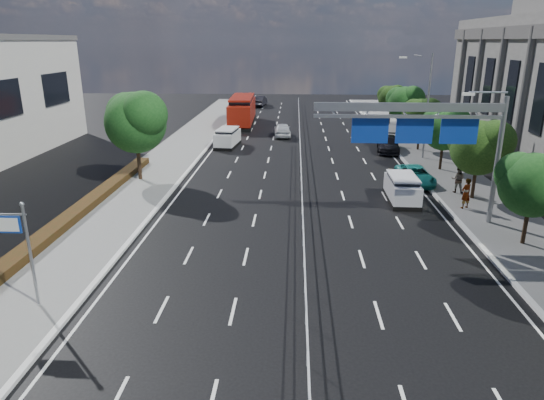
{
  "coord_description": "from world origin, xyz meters",
  "views": [
    {
      "loc": [
        -0.5,
        -16.39,
        9.97
      ],
      "look_at": [
        -1.6,
        6.56,
        2.4
      ],
      "focal_mm": 32.0,
      "sensor_mm": 36.0,
      "label": 1
    }
  ],
  "objects_px": {
    "parked_car_teal": "(415,175)",
    "pedestrian_a": "(466,193)",
    "overhead_gantry": "(429,126)",
    "toilet_sign": "(16,237)",
    "silver_minivan": "(402,189)",
    "near_car_dark": "(259,101)",
    "red_bus": "(242,110)",
    "near_car_silver": "(282,130)",
    "pedestrian_b": "(458,179)",
    "parked_car_dark": "(388,144)",
    "white_minivan": "(227,138)"
  },
  "relations": [
    {
      "from": "near_car_dark",
      "to": "parked_car_dark",
      "type": "relative_size",
      "value": 1.01
    },
    {
      "from": "parked_car_dark",
      "to": "silver_minivan",
      "type": "bearing_deg",
      "value": -88.99
    },
    {
      "from": "white_minivan",
      "to": "silver_minivan",
      "type": "bearing_deg",
      "value": -44.12
    },
    {
      "from": "parked_car_teal",
      "to": "red_bus",
      "type": "bearing_deg",
      "value": 117.71
    },
    {
      "from": "toilet_sign",
      "to": "silver_minivan",
      "type": "bearing_deg",
      "value": 38.73
    },
    {
      "from": "silver_minivan",
      "to": "parked_car_teal",
      "type": "height_order",
      "value": "silver_minivan"
    },
    {
      "from": "near_car_silver",
      "to": "parked_car_teal",
      "type": "relative_size",
      "value": 0.94
    },
    {
      "from": "parked_car_teal",
      "to": "pedestrian_a",
      "type": "bearing_deg",
      "value": -76.49
    },
    {
      "from": "near_car_dark",
      "to": "red_bus",
      "type": "bearing_deg",
      "value": 93.37
    },
    {
      "from": "near_car_silver",
      "to": "parked_car_dark",
      "type": "bearing_deg",
      "value": 141.22
    },
    {
      "from": "red_bus",
      "to": "near_car_dark",
      "type": "xyz_separation_m",
      "value": [
        0.87,
        17.7,
        -0.97
      ]
    },
    {
      "from": "pedestrian_a",
      "to": "red_bus",
      "type": "bearing_deg",
      "value": -89.36
    },
    {
      "from": "toilet_sign",
      "to": "red_bus",
      "type": "xyz_separation_m",
      "value": [
        3.86,
        43.97,
        -1.15
      ]
    },
    {
      "from": "silver_minivan",
      "to": "pedestrian_a",
      "type": "xyz_separation_m",
      "value": [
        3.52,
        -1.61,
        0.24
      ]
    },
    {
      "from": "pedestrian_a",
      "to": "pedestrian_b",
      "type": "xyz_separation_m",
      "value": [
        0.55,
        3.29,
        -0.04
      ]
    },
    {
      "from": "pedestrian_a",
      "to": "parked_car_teal",
      "type": "bearing_deg",
      "value": -101.2
    },
    {
      "from": "toilet_sign",
      "to": "silver_minivan",
      "type": "xyz_separation_m",
      "value": [
        17.45,
        14.0,
        -2.09
      ]
    },
    {
      "from": "parked_car_teal",
      "to": "pedestrian_b",
      "type": "relative_size",
      "value": 2.53
    },
    {
      "from": "red_bus",
      "to": "pedestrian_a",
      "type": "xyz_separation_m",
      "value": [
        17.11,
        -31.58,
        -0.71
      ]
    },
    {
      "from": "white_minivan",
      "to": "parked_car_dark",
      "type": "distance_m",
      "value": 15.48
    },
    {
      "from": "overhead_gantry",
      "to": "parked_car_teal",
      "type": "relative_size",
      "value": 2.22
    },
    {
      "from": "white_minivan",
      "to": "near_car_dark",
      "type": "height_order",
      "value": "white_minivan"
    },
    {
      "from": "red_bus",
      "to": "parked_car_dark",
      "type": "relative_size",
      "value": 2.34
    },
    {
      "from": "toilet_sign",
      "to": "near_car_dark",
      "type": "height_order",
      "value": "toilet_sign"
    },
    {
      "from": "toilet_sign",
      "to": "near_car_dark",
      "type": "relative_size",
      "value": 0.87
    },
    {
      "from": "overhead_gantry",
      "to": "near_car_dark",
      "type": "xyz_separation_m",
      "value": [
        -12.96,
        51.62,
        -4.78
      ]
    },
    {
      "from": "white_minivan",
      "to": "silver_minivan",
      "type": "height_order",
      "value": "white_minivan"
    },
    {
      "from": "near_car_silver",
      "to": "white_minivan",
      "type": "bearing_deg",
      "value": 42.85
    },
    {
      "from": "overhead_gantry",
      "to": "pedestrian_b",
      "type": "distance_m",
      "value": 8.19
    },
    {
      "from": "overhead_gantry",
      "to": "parked_car_dark",
      "type": "xyz_separation_m",
      "value": [
        1.56,
        18.98,
        -4.89
      ]
    },
    {
      "from": "pedestrian_b",
      "to": "silver_minivan",
      "type": "bearing_deg",
      "value": 41.85
    },
    {
      "from": "red_bus",
      "to": "toilet_sign",
      "type": "bearing_deg",
      "value": -96.64
    },
    {
      "from": "red_bus",
      "to": "parked_car_teal",
      "type": "xyz_separation_m",
      "value": [
        15.39,
        -25.81,
        -1.15
      ]
    },
    {
      "from": "parked_car_teal",
      "to": "pedestrian_a",
      "type": "height_order",
      "value": "pedestrian_a"
    },
    {
      "from": "white_minivan",
      "to": "red_bus",
      "type": "bearing_deg",
      "value": 96.11
    },
    {
      "from": "pedestrian_a",
      "to": "silver_minivan",
      "type": "bearing_deg",
      "value": -52.38
    },
    {
      "from": "overhead_gantry",
      "to": "silver_minivan",
      "type": "xyz_separation_m",
      "value": [
        -0.24,
        3.95,
        -4.76
      ]
    },
    {
      "from": "parked_car_teal",
      "to": "pedestrian_a",
      "type": "xyz_separation_m",
      "value": [
        1.72,
        -5.76,
        0.45
      ]
    },
    {
      "from": "toilet_sign",
      "to": "pedestrian_b",
      "type": "xyz_separation_m",
      "value": [
        21.52,
        15.69,
        -1.89
      ]
    },
    {
      "from": "white_minivan",
      "to": "pedestrian_a",
      "type": "xyz_separation_m",
      "value": [
        17.14,
        -18.04,
        0.19
      ]
    },
    {
      "from": "overhead_gantry",
      "to": "near_car_silver",
      "type": "relative_size",
      "value": 2.35
    },
    {
      "from": "toilet_sign",
      "to": "parked_car_teal",
      "type": "bearing_deg",
      "value": 43.32
    },
    {
      "from": "silver_minivan",
      "to": "parked_car_dark",
      "type": "xyz_separation_m",
      "value": [
        1.8,
        15.04,
        -0.13
      ]
    },
    {
      "from": "silver_minivan",
      "to": "parked_car_teal",
      "type": "distance_m",
      "value": 4.53
    },
    {
      "from": "near_car_silver",
      "to": "overhead_gantry",
      "type": "bearing_deg",
      "value": 104.15
    },
    {
      "from": "parked_car_dark",
      "to": "pedestrian_b",
      "type": "distance_m",
      "value": 13.55
    },
    {
      "from": "near_car_dark",
      "to": "silver_minivan",
      "type": "height_order",
      "value": "silver_minivan"
    },
    {
      "from": "toilet_sign",
      "to": "pedestrian_b",
      "type": "relative_size",
      "value": 2.38
    },
    {
      "from": "overhead_gantry",
      "to": "toilet_sign",
      "type": "bearing_deg",
      "value": -150.4
    },
    {
      "from": "pedestrian_a",
      "to": "parked_car_dark",
      "type": "bearing_deg",
      "value": -111.91
    }
  ]
}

